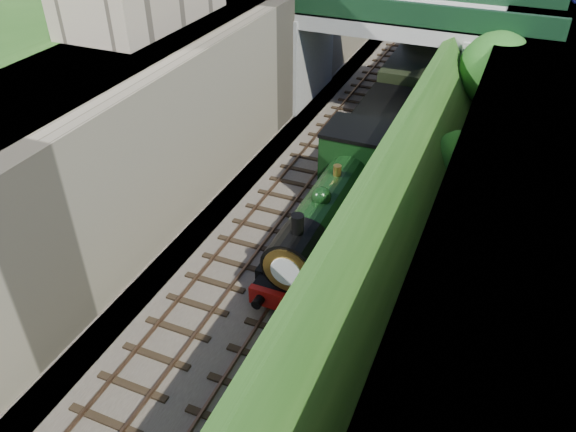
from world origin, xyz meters
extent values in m
cube|color=#473F38|center=(0.00, 20.00, 0.10)|extent=(10.00, 90.00, 0.20)
cube|color=#756B56|center=(-5.50, 20.00, 3.50)|extent=(1.00, 90.00, 7.00)
cube|color=#262628|center=(-9.00, 20.00, 3.50)|extent=(6.00, 90.00, 7.00)
cube|color=#262628|center=(9.50, 20.00, 3.12)|extent=(8.00, 90.00, 6.25)
cube|color=#1E4714|center=(5.00, 20.00, 2.70)|extent=(4.02, 90.00, 6.36)
sphere|color=#194C14|center=(3.87, 1.25, 1.06)|extent=(1.61, 1.61, 1.61)
sphere|color=#194C14|center=(4.43, 4.49, 1.97)|extent=(1.98, 1.98, 1.98)
sphere|color=#194C14|center=(6.14, 7.91, 4.75)|extent=(1.58, 1.58, 1.58)
sphere|color=#194C14|center=(4.62, 11.38, 2.28)|extent=(1.40, 1.40, 1.40)
sphere|color=#194C14|center=(5.33, 13.47, 3.44)|extent=(2.06, 2.06, 2.06)
sphere|color=#194C14|center=(4.38, 17.03, 1.89)|extent=(1.21, 1.21, 1.21)
sphere|color=#194C14|center=(4.50, 19.86, 2.09)|extent=(1.61, 1.61, 1.61)
sphere|color=#194C14|center=(4.97, 22.85, 2.85)|extent=(1.54, 1.54, 1.54)
sphere|color=#194C14|center=(3.85, 26.19, 1.02)|extent=(1.97, 1.97, 1.97)
sphere|color=#194C14|center=(6.20, 29.41, 4.85)|extent=(1.50, 1.50, 1.50)
sphere|color=#194C14|center=(4.12, 32.48, 1.47)|extent=(1.95, 1.95, 1.95)
sphere|color=#194C14|center=(4.72, 34.52, 2.44)|extent=(1.85, 1.85, 1.85)
sphere|color=#194C14|center=(4.61, 38.09, 2.26)|extent=(1.73, 1.73, 1.73)
sphere|color=#194C14|center=(4.06, 40.47, 1.37)|extent=(1.32, 1.32, 1.32)
sphere|color=#194C14|center=(3.70, 44.49, 0.79)|extent=(1.47, 1.47, 1.47)
cube|color=black|center=(-2.00, 20.00, 0.24)|extent=(2.50, 90.00, 0.07)
cube|color=brown|center=(-2.72, 20.00, 0.33)|extent=(0.08, 90.00, 0.14)
cube|color=brown|center=(-1.28, 20.00, 0.33)|extent=(0.08, 90.00, 0.14)
cube|color=black|center=(1.20, 20.00, 0.24)|extent=(2.50, 90.00, 0.07)
cube|color=brown|center=(0.48, 20.00, 0.33)|extent=(0.08, 90.00, 0.14)
cube|color=brown|center=(1.92, 20.00, 0.33)|extent=(0.08, 90.00, 0.14)
cube|color=gray|center=(0.50, 24.00, 5.70)|extent=(16.00, 6.00, 0.90)
cube|color=#12311A|center=(0.50, 21.15, 6.65)|extent=(16.00, 0.30, 1.20)
cube|color=gray|center=(-5.50, 24.00, 2.85)|extent=(1.40, 6.40, 5.70)
cube|color=gray|center=(5.20, 24.00, 2.85)|extent=(2.40, 6.40, 5.70)
cylinder|color=black|center=(5.80, 20.25, 2.20)|extent=(0.30, 0.30, 4.40)
sphere|color=#194C14|center=(5.80, 20.25, 4.80)|extent=(3.60, 3.60, 3.60)
sphere|color=#194C14|center=(6.30, 21.05, 4.20)|extent=(2.40, 2.40, 2.40)
cube|color=black|center=(1.20, 9.34, 0.50)|extent=(2.40, 8.40, 0.60)
cube|color=black|center=(1.20, 10.34, 1.05)|extent=(2.70, 10.00, 0.35)
cube|color=maroon|center=(1.20, 5.24, 0.95)|extent=(2.70, 0.25, 0.70)
cylinder|color=black|center=(1.20, 9.54, 2.35)|extent=(1.90, 5.60, 1.90)
cylinder|color=black|center=(1.20, 6.24, 2.35)|extent=(1.96, 1.80, 1.96)
cylinder|color=white|center=(1.20, 5.26, 2.35)|extent=(1.10, 0.05, 1.10)
cylinder|color=black|center=(1.20, 6.24, 3.55)|extent=(0.44, 0.44, 0.90)
sphere|color=black|center=(1.20, 8.54, 3.35)|extent=(0.76, 0.76, 0.76)
cylinder|color=#A57F33|center=(1.20, 10.34, 3.45)|extent=(0.32, 0.32, 0.50)
cube|color=black|center=(1.20, 13.14, 2.50)|extent=(2.75, 2.40, 2.80)
cube|color=black|center=(1.20, 13.14, 3.95)|extent=(2.85, 2.50, 0.15)
cube|color=black|center=(-0.05, 6.74, 0.85)|extent=(0.60, 1.40, 0.90)
cube|color=black|center=(2.45, 6.74, 0.85)|extent=(0.60, 1.40, 0.90)
cube|color=black|center=(1.20, 17.54, 0.45)|extent=(2.30, 6.00, 0.50)
cube|color=black|center=(1.20, 17.54, 0.70)|extent=(2.60, 6.00, 0.50)
cube|color=black|center=(1.20, 17.54, 1.90)|extent=(2.70, 6.00, 2.40)
cube|color=black|center=(1.20, 17.54, 3.15)|extent=(2.50, 5.60, 0.20)
cube|color=black|center=(1.20, 30.14, 0.40)|extent=(2.30, 17.00, 0.40)
cube|color=black|center=(1.20, 30.14, 0.65)|extent=(2.50, 17.00, 0.50)
cube|color=black|center=(1.20, 30.14, 2.15)|extent=(2.80, 18.00, 2.70)
cube|color=slate|center=(1.20, 30.14, 3.65)|extent=(2.90, 18.00, 0.50)
cube|color=black|center=(1.20, 48.94, 0.40)|extent=(2.30, 17.00, 0.40)
cube|color=black|center=(1.20, 48.94, 0.65)|extent=(2.50, 17.00, 0.50)
camera|label=1|loc=(6.77, -7.68, 14.45)|focal=35.00mm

